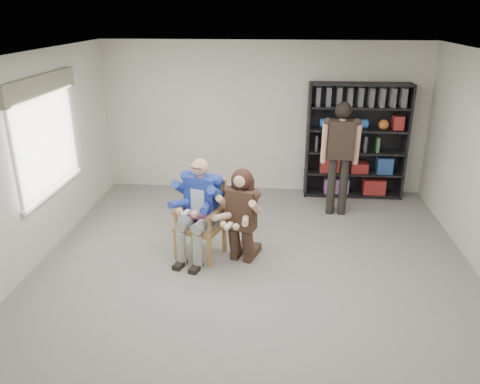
# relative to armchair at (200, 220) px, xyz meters

# --- Properties ---
(room_shell) EXTENTS (6.00, 7.00, 2.80)m
(room_shell) POSITION_rel_armchair_xyz_m (0.77, -0.73, 0.84)
(room_shell) COLOR beige
(room_shell) RESTS_ON ground
(floor) EXTENTS (6.00, 7.00, 0.01)m
(floor) POSITION_rel_armchair_xyz_m (0.77, -0.73, -0.56)
(floor) COLOR slate
(floor) RESTS_ON ground
(window_left) EXTENTS (0.16, 2.00, 1.75)m
(window_left) POSITION_rel_armchair_xyz_m (-2.18, 0.27, 1.07)
(window_left) COLOR white
(window_left) RESTS_ON room_shell
(armchair) EXTENTS (0.81, 0.80, 1.12)m
(armchair) POSITION_rel_armchair_xyz_m (0.00, 0.00, 0.00)
(armchair) COLOR olive
(armchair) RESTS_ON floor
(seated_man) EXTENTS (0.86, 1.02, 1.45)m
(seated_man) POSITION_rel_armchair_xyz_m (0.00, 0.00, 0.17)
(seated_man) COLOR #1D4496
(seated_man) RESTS_ON floor
(kneeling_woman) EXTENTS (0.81, 1.02, 1.33)m
(kneeling_woman) POSITION_rel_armchair_xyz_m (0.58, -0.12, 0.11)
(kneeling_woman) COLOR #36251B
(kneeling_woman) RESTS_ON floor
(bookshelf) EXTENTS (1.80, 0.38, 2.10)m
(bookshelf) POSITION_rel_armchair_xyz_m (2.47, 2.55, 0.49)
(bookshelf) COLOR black
(bookshelf) RESTS_ON floor
(standing_man) EXTENTS (0.61, 0.36, 1.92)m
(standing_man) POSITION_rel_armchair_xyz_m (2.08, 1.66, 0.40)
(standing_man) COLOR black
(standing_man) RESTS_ON floor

